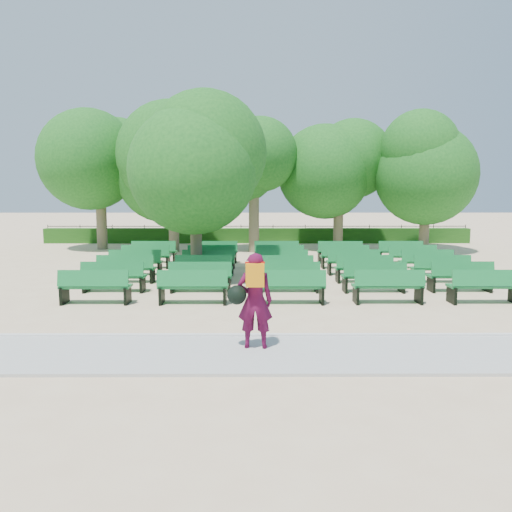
{
  "coord_description": "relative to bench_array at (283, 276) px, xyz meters",
  "views": [
    {
      "loc": [
        -0.18,
        -16.56,
        3.09
      ],
      "look_at": [
        -0.12,
        -1.0,
        1.1
      ],
      "focal_mm": 35.0,
      "sensor_mm": 36.0,
      "label": 1
    }
  ],
  "objects": [
    {
      "name": "ground",
      "position": [
        -0.84,
        -1.21,
        -0.1
      ],
      "size": [
        120.0,
        120.0,
        0.0
      ],
      "primitive_type": "plane",
      "color": "#D2B48B"
    },
    {
      "name": "paving",
      "position": [
        -0.84,
        -8.61,
        -0.07
      ],
      "size": [
        30.0,
        2.2,
        0.06
      ],
      "primitive_type": "cube",
      "color": "#A9ABA6",
      "rests_on": "ground"
    },
    {
      "name": "curb",
      "position": [
        -0.84,
        -7.46,
        -0.05
      ],
      "size": [
        30.0,
        0.12,
        0.1
      ],
      "primitive_type": "cube",
      "color": "silver",
      "rests_on": "ground"
    },
    {
      "name": "hedge",
      "position": [
        -0.84,
        12.79,
        0.35
      ],
      "size": [
        26.0,
        0.7,
        0.9
      ],
      "primitive_type": "cube",
      "color": "#1D4E14",
      "rests_on": "ground"
    },
    {
      "name": "fence",
      "position": [
        -0.84,
        13.19,
        -0.1
      ],
      "size": [
        26.0,
        0.1,
        1.02
      ],
      "primitive_type": null,
      "color": "black",
      "rests_on": "ground"
    },
    {
      "name": "tree_line",
      "position": [
        -0.84,
        8.79,
        -0.1
      ],
      "size": [
        21.8,
        6.8,
        7.04
      ],
      "primitive_type": null,
      "color": "#1D611C",
      "rests_on": "ground"
    },
    {
      "name": "bench_array",
      "position": [
        0.0,
        0.0,
        0.0
      ],
      "size": [
        1.97,
        0.71,
        1.22
      ],
      "rotation": [
        0.0,
        0.0,
        -0.06
      ],
      "color": "#137031",
      "rests_on": "ground"
    },
    {
      "name": "tree_among",
      "position": [
        -3.13,
        0.22,
        3.93
      ],
      "size": [
        4.35,
        4.35,
        6.01
      ],
      "color": "brown",
      "rests_on": "ground"
    },
    {
      "name": "person",
      "position": [
        -1.04,
        -8.28,
        0.93
      ],
      "size": [
        0.89,
        0.54,
        1.88
      ],
      "rotation": [
        0.0,
        0.0,
        3.09
      ],
      "color": "#490A28",
      "rests_on": "ground"
    }
  ]
}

